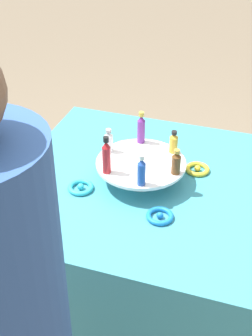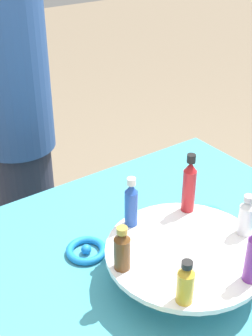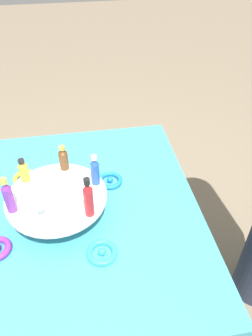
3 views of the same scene
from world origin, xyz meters
name	(u,v)px [view 1 (image 1 of 3)]	position (x,y,z in m)	size (l,w,h in m)	color
ground_plane	(138,305)	(0.00, 0.00, 0.00)	(12.00, 12.00, 0.00)	#756651
party_table	(139,249)	(0.00, 0.00, 0.37)	(0.99, 0.99, 0.73)	teal
display_stand	(141,166)	(0.00, 0.00, 0.79)	(0.34, 0.34, 0.08)	white
bottle_brown	(176,163)	(-0.14, 0.03, 0.86)	(0.03, 0.03, 0.10)	brown
bottle_gold	(174,143)	(-0.10, -0.11, 0.86)	(0.03, 0.03, 0.09)	gold
bottle_purple	(141,129)	(0.04, -0.14, 0.88)	(0.03, 0.03, 0.13)	#702D93
bottle_clear	(109,141)	(0.14, -0.03, 0.86)	(0.03, 0.03, 0.10)	silver
bottle_red	(106,156)	(0.10, 0.11, 0.88)	(0.03, 0.03, 0.15)	#B21E23
bottle_blue	(141,171)	(-0.04, 0.14, 0.87)	(0.03, 0.03, 0.12)	#234CAD
ribbon_bow_purple	(125,147)	(0.13, -0.20, 0.74)	(0.09, 0.09, 0.03)	purple
ribbon_bow_teal	(81,187)	(0.20, 0.13, 0.74)	(0.10, 0.10, 0.03)	#2DB7CC
ribbon_bow_blue	(160,216)	(-0.13, 0.20, 0.74)	(0.10, 0.10, 0.02)	blue
ribbon_bow_gold	(197,169)	(-0.20, -0.13, 0.74)	(0.10, 0.10, 0.03)	gold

